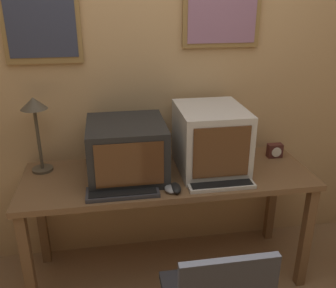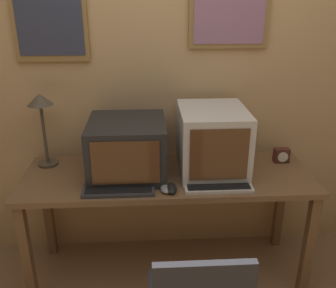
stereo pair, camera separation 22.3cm
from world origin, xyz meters
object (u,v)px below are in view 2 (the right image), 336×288
Objects in this scene: monitor_left at (127,148)px; monitor_right at (212,140)px; keyboard_side at (218,187)px; desk_lamp at (41,110)px; mouse_near_keyboard at (166,188)px; mouse_far_corner at (171,188)px; desk_clock at (281,155)px; keyboard_main at (119,190)px.

monitor_right reaches higher than monitor_left.
keyboard_side is (0.52, -0.24, -0.16)m from monitor_left.
mouse_near_keyboard is at bearing -27.69° from desk_lamp.
monitor_right is 4.11× the size of mouse_far_corner.
monitor_right is at bearing 44.38° from mouse_far_corner.
monitor_right is 4.84× the size of desk_clock.
keyboard_main is 0.85× the size of desk_lamp.
mouse_near_keyboard is at bearing -48.11° from monitor_left.
keyboard_main is at bearing 177.33° from mouse_far_corner.
mouse_far_corner is (0.25, -0.25, -0.15)m from monitor_left.
monitor_left is 0.58m from desk_lamp.
monitor_right reaches higher than mouse_far_corner.
keyboard_main is 0.27m from mouse_near_keyboard.
mouse_far_corner reaches higher than keyboard_main.
keyboard_side is at bearing -0.17° from keyboard_main.
desk_lamp reaches higher than monitor_left.
monitor_right reaches higher than mouse_near_keyboard.
keyboard_side is 0.27m from mouse_far_corner.
monitor_left is at bearing -174.42° from desk_clock.
desk_clock is at bearing 25.01° from mouse_far_corner.
mouse_near_keyboard is at bearing -2.12° from keyboard_main.
monitor_left is 1.22× the size of keyboard_side.
mouse_near_keyboard is (-0.30, -0.26, -0.18)m from monitor_right.
monitor_left is at bearing 79.27° from keyboard_main.
monitor_left is 1.00× the size of desk_lamp.
desk_lamp reaches higher than mouse_near_keyboard.
desk_clock reaches higher than keyboard_side.
mouse_far_corner is (-0.27, -0.01, 0.01)m from keyboard_side.
monitor_left is at bearing -15.40° from desk_lamp.
mouse_near_keyboard is at bearing 172.20° from mouse_far_corner.
desk_clock is 1.56m from desk_lamp.
desk_clock is (1.00, 0.10, -0.12)m from monitor_left.
desk_lamp is (-0.78, 0.40, 0.35)m from mouse_far_corner.
monitor_right is (0.52, 0.01, 0.03)m from monitor_left.
monitor_right reaches higher than keyboard_main.
keyboard_side is 3.33× the size of mouse_far_corner.
mouse_near_keyboard is (0.22, -0.25, -0.15)m from monitor_left.
keyboard_side is 0.30m from mouse_near_keyboard.
mouse_near_keyboard is at bearing -178.42° from keyboard_side.
monitor_right is at bearing -169.62° from desk_clock.
monitor_right is 1.19× the size of keyboard_main.
mouse_near_keyboard is (-0.30, -0.01, 0.00)m from keyboard_side.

